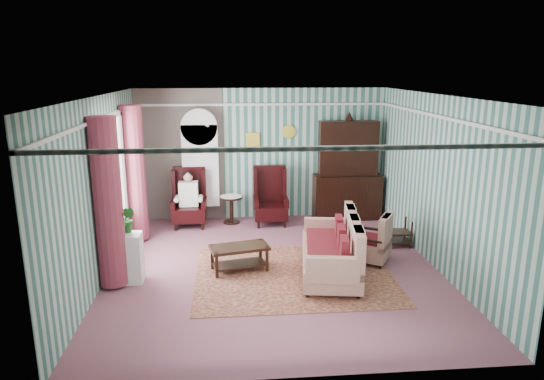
{
  "coord_description": "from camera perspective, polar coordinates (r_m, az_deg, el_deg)",
  "views": [
    {
      "loc": [
        -0.7,
        -7.64,
        3.32
      ],
      "look_at": [
        0.02,
        0.6,
        1.23
      ],
      "focal_mm": 32.0,
      "sensor_mm": 36.0,
      "label": 1
    }
  ],
  "objects": [
    {
      "name": "potted_plant_a",
      "position": [
        7.81,
        -17.6,
        -3.73
      ],
      "size": [
        0.44,
        0.4,
        0.42
      ],
      "primitive_type": "imported",
      "rotation": [
        0.0,
        0.0,
        -0.24
      ],
      "color": "#1F4C17",
      "rests_on": "plant_stand"
    },
    {
      "name": "sofa",
      "position": [
        8.03,
        6.87,
        -6.35
      ],
      "size": [
        1.32,
        2.14,
        1.04
      ],
      "primitive_type": "cube",
      "rotation": [
        0.0,
        0.0,
        1.43
      ],
      "color": "beige",
      "rests_on": "floor"
    },
    {
      "name": "wingback_right",
      "position": [
        10.48,
        -0.18,
        -0.74
      ],
      "size": [
        0.76,
        0.8,
        1.25
      ],
      "primitive_type": "cube",
      "color": "black",
      "rests_on": "floor"
    },
    {
      "name": "dresser_hutch",
      "position": [
        10.89,
        8.92,
        2.67
      ],
      "size": [
        1.5,
        0.56,
        2.36
      ],
      "primitive_type": "cube",
      "color": "black",
      "rests_on": "floor"
    },
    {
      "name": "round_side_table",
      "position": [
        10.67,
        -4.8,
        -2.32
      ],
      "size": [
        0.5,
        0.5,
        0.6
      ],
      "primitive_type": "cylinder",
      "color": "black",
      "rests_on": "floor"
    },
    {
      "name": "rug",
      "position": [
        8.11,
        2.56,
        -9.96
      ],
      "size": [
        3.2,
        2.6,
        0.01
      ],
      "primitive_type": "cube",
      "color": "#49181D",
      "rests_on": "floor"
    },
    {
      "name": "floor",
      "position": [
        8.36,
        0.23,
        -9.24
      ],
      "size": [
        6.0,
        6.0,
        0.0
      ],
      "primitive_type": "plane",
      "color": "#854D5D",
      "rests_on": "ground"
    },
    {
      "name": "room_shell",
      "position": [
        7.92,
        -4.34,
        4.58
      ],
      "size": [
        5.53,
        6.02,
        2.91
      ],
      "color": "#38675F",
      "rests_on": "ground"
    },
    {
      "name": "coffee_table",
      "position": [
        8.22,
        -3.85,
        -8.02
      ],
      "size": [
        1.05,
        0.68,
        0.44
      ],
      "primitive_type": "cube",
      "rotation": [
        0.0,
        0.0,
        0.23
      ],
      "color": "black",
      "rests_on": "floor"
    },
    {
      "name": "wingback_left",
      "position": [
        10.48,
        -9.76,
        -0.94
      ],
      "size": [
        0.76,
        0.8,
        1.25
      ],
      "primitive_type": "cube",
      "color": "black",
      "rests_on": "floor"
    },
    {
      "name": "bookcase",
      "position": [
        10.72,
        -8.37,
        2.18
      ],
      "size": [
        0.8,
        0.28,
        2.24
      ],
      "primitive_type": "cube",
      "color": "white",
      "rests_on": "floor"
    },
    {
      "name": "potted_plant_b",
      "position": [
        7.94,
        -16.6,
        -3.34
      ],
      "size": [
        0.29,
        0.27,
        0.43
      ],
      "primitive_type": "imported",
      "rotation": [
        0.0,
        0.0,
        -0.44
      ],
      "color": "#1A551D",
      "rests_on": "plant_stand"
    },
    {
      "name": "plant_stand",
      "position": [
        8.08,
        -16.94,
        -7.68
      ],
      "size": [
        0.55,
        0.35,
        0.8
      ],
      "primitive_type": "cube",
      "color": "silver",
      "rests_on": "floor"
    },
    {
      "name": "seated_woman",
      "position": [
        10.49,
        -9.75,
        -1.13
      ],
      "size": [
        0.44,
        0.4,
        1.18
      ],
      "primitive_type": null,
      "color": "white",
      "rests_on": "floor"
    },
    {
      "name": "floral_armchair",
      "position": [
        8.66,
        11.45,
        -4.88
      ],
      "size": [
        1.01,
        1.0,
        1.07
      ],
      "primitive_type": "cube",
      "rotation": [
        0.0,
        0.0,
        1.03
      ],
      "color": "beige",
      "rests_on": "floor"
    },
    {
      "name": "potted_plant_c",
      "position": [
        7.96,
        -18.08,
        -3.58
      ],
      "size": [
        0.22,
        0.22,
        0.38
      ],
      "primitive_type": "imported",
      "rotation": [
        0.0,
        0.0,
        0.04
      ],
      "color": "#244C17",
      "rests_on": "plant_stand"
    },
    {
      "name": "nest_table",
      "position": [
        9.6,
        14.61,
        -4.82
      ],
      "size": [
        0.45,
        0.38,
        0.54
      ],
      "primitive_type": "cube",
      "color": "black",
      "rests_on": "floor"
    }
  ]
}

